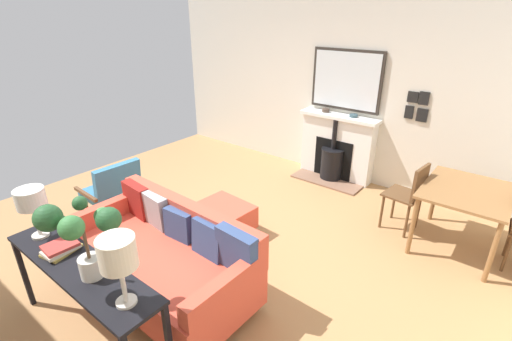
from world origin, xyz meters
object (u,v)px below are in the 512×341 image
(mantel_bowl_far, at_px, (354,115))
(dining_chair_near_fireplace, at_px, (410,192))
(mantel_bowl_near, at_px, (326,110))
(ottoman, at_px, (223,216))
(table_lamp_far_end, at_px, (118,255))
(armchair_accent, at_px, (113,188))
(console_table, at_px, (81,274))
(table_lamp_near_end, at_px, (31,201))
(sofa, at_px, (164,257))
(fireplace, at_px, (336,150))
(book_stack, at_px, (61,248))
(potted_plant, at_px, (81,229))
(dining_table, at_px, (466,197))

(mantel_bowl_far, distance_m, dining_chair_near_fireplace, 1.61)
(mantel_bowl_near, height_order, mantel_bowl_far, mantel_bowl_near)
(mantel_bowl_far, relative_size, ottoman, 0.18)
(ottoman, relative_size, table_lamp_far_end, 1.34)
(armchair_accent, height_order, console_table, armchair_accent)
(mantel_bowl_far, distance_m, table_lamp_near_end, 4.28)
(sofa, xyz_separation_m, ottoman, (-1.06, -0.22, -0.14))
(table_lamp_near_end, relative_size, table_lamp_far_end, 0.88)
(mantel_bowl_far, bearing_deg, mantel_bowl_near, -90.00)
(table_lamp_far_end, bearing_deg, dining_chair_near_fireplace, 164.84)
(dining_chair_near_fireplace, bearing_deg, fireplace, -121.79)
(armchair_accent, height_order, book_stack, book_stack)
(dining_chair_near_fireplace, bearing_deg, mantel_bowl_near, -118.72)
(table_lamp_near_end, relative_size, book_stack, 1.51)
(potted_plant, bearing_deg, ottoman, -166.01)
(ottoman, height_order, console_table, console_table)
(sofa, bearing_deg, mantel_bowl_far, 174.89)
(book_stack, bearing_deg, mantel_bowl_far, 172.20)
(sofa, height_order, table_lamp_far_end, table_lamp_far_end)
(ottoman, relative_size, book_stack, 2.29)
(armchair_accent, bearing_deg, dining_chair_near_fireplace, 123.49)
(table_lamp_far_end, bearing_deg, armchair_accent, -119.17)
(ottoman, height_order, armchair_accent, armchair_accent)
(table_lamp_far_end, distance_m, dining_chair_near_fireplace, 3.43)
(potted_plant, height_order, book_stack, potted_plant)
(armchair_accent, distance_m, console_table, 2.00)
(console_table, relative_size, dining_chair_near_fireplace, 1.90)
(potted_plant, bearing_deg, dining_chair_near_fireplace, 158.90)
(mantel_bowl_near, bearing_deg, fireplace, 81.95)
(ottoman, height_order, dining_chair_near_fireplace, dining_chair_near_fireplace)
(ottoman, xyz_separation_m, table_lamp_near_end, (1.83, -0.42, 0.87))
(mantel_bowl_near, distance_m, potted_plant, 4.22)
(table_lamp_far_end, height_order, dining_table, table_lamp_far_end)
(table_lamp_near_end, bearing_deg, sofa, 140.52)
(sofa, distance_m, potted_plant, 1.16)
(sofa, height_order, table_lamp_near_end, table_lamp_near_end)
(sofa, bearing_deg, fireplace, 178.52)
(console_table, bearing_deg, table_lamp_far_end, 90.00)
(ottoman, xyz_separation_m, table_lamp_far_end, (1.83, 0.84, 0.91))
(armchair_accent, xyz_separation_m, table_lamp_far_end, (1.22, 2.19, 0.70))
(mantel_bowl_far, bearing_deg, table_lamp_near_end, -12.65)
(fireplace, height_order, potted_plant, potted_plant)
(potted_plant, relative_size, dining_table, 0.65)
(armchair_accent, relative_size, potted_plant, 1.21)
(armchair_accent, bearing_deg, fireplace, 150.46)
(mantel_bowl_far, xyz_separation_m, table_lamp_near_end, (4.18, -0.94, 0.03))
(mantel_bowl_far, xyz_separation_m, table_lamp_far_end, (4.18, 0.32, 0.07))
(mantel_bowl_far, relative_size, potted_plant, 0.19)
(mantel_bowl_near, bearing_deg, potted_plant, 5.55)
(table_lamp_far_end, bearing_deg, fireplace, -172.57)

